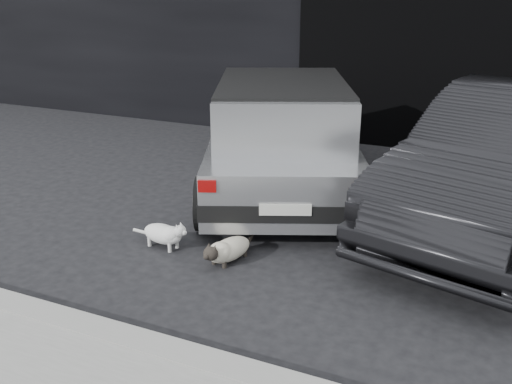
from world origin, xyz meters
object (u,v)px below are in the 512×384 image
at_px(silver_hatchback, 282,131).
at_px(cat_siamese, 226,250).
at_px(second_car, 512,160).
at_px(cat_white, 165,234).

height_order(silver_hatchback, cat_siamese, silver_hatchback).
bearing_deg(second_car, cat_white, -132.21).
distance_m(silver_hatchback, cat_white, 2.30).
distance_m(cat_siamese, cat_white, 0.73).
relative_size(second_car, cat_white, 6.76).
relative_size(second_car, cat_siamese, 5.92).
distance_m(silver_hatchback, second_car, 2.78).
bearing_deg(silver_hatchback, cat_siamese, -105.32).
xyz_separation_m(second_car, cat_white, (-3.20, -2.13, -0.62)).
height_order(cat_siamese, cat_white, cat_white).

